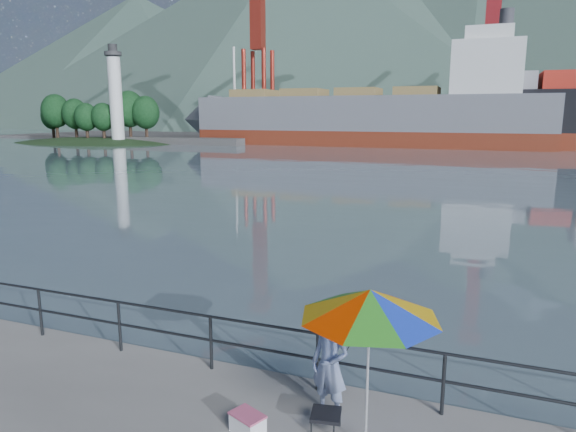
# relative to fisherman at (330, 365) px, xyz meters

# --- Properties ---
(harbor_water) EXTENTS (500.00, 280.00, 0.00)m
(harbor_water) POSITION_rel_fisherman_xyz_m (-3.41, 128.98, -0.85)
(harbor_water) COLOR slate
(harbor_water) RESTS_ON ground
(far_dock) EXTENTS (200.00, 40.00, 0.40)m
(far_dock) POSITION_rel_fisherman_xyz_m (6.59, 91.98, -0.85)
(far_dock) COLOR #514F4C
(far_dock) RESTS_ON ground
(guardrail) EXTENTS (22.00, 0.06, 1.03)m
(guardrail) POSITION_rel_fisherman_xyz_m (-3.41, 0.68, -0.33)
(guardrail) COLOR #2D3033
(guardrail) RESTS_ON ground
(lighthouse_islet) EXTENTS (48.00, 26.40, 19.20)m
(lighthouse_islet) POSITION_rel_fisherman_xyz_m (-58.38, 60.97, -0.59)
(lighthouse_islet) COLOR #263F1E
(lighthouse_islet) RESTS_ON ground
(fisherman) EXTENTS (0.72, 0.59, 1.70)m
(fisherman) POSITION_rel_fisherman_xyz_m (0.00, 0.00, 0.00)
(fisherman) COLOR #395798
(fisherman) RESTS_ON ground
(beach_umbrella) EXTENTS (2.09, 2.09, 2.30)m
(beach_umbrella) POSITION_rel_fisherman_xyz_m (0.68, -0.54, 1.25)
(beach_umbrella) COLOR white
(beach_umbrella) RESTS_ON ground
(folding_stool) EXTENTS (0.50, 0.50, 0.28)m
(folding_stool) POSITION_rel_fisherman_xyz_m (0.05, -0.35, -0.70)
(folding_stool) COLOR black
(folding_stool) RESTS_ON ground
(cooler_bag) EXTENTS (0.56, 0.48, 0.27)m
(cooler_bag) POSITION_rel_fisherman_xyz_m (-0.98, -0.81, -0.71)
(cooler_bag) COLOR white
(cooler_bag) RESTS_ON ground
(fishing_rod) EXTENTS (0.63, 1.69, 1.26)m
(fishing_rod) POSITION_rel_fisherman_xyz_m (0.13, 0.81, -0.85)
(fishing_rod) COLOR black
(fishing_rod) RESTS_ON ground
(bulk_carrier) EXTENTS (51.61, 8.93, 14.50)m
(bulk_carrier) POSITION_rel_fisherman_xyz_m (-13.20, 70.07, 3.27)
(bulk_carrier) COLOR maroon
(bulk_carrier) RESTS_ON ground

